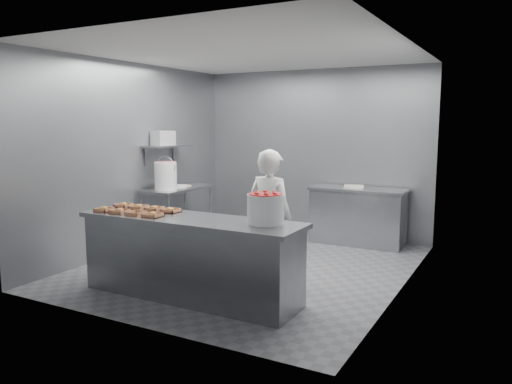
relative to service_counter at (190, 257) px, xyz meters
The scene contains 24 objects.
floor 1.42m from the service_counter, 90.00° to the left, with size 4.50×4.50×0.00m, color #4C4C51.
ceiling 2.71m from the service_counter, 90.00° to the left, with size 4.50×4.50×0.00m, color white.
wall_back 3.72m from the service_counter, 90.00° to the left, with size 4.00×0.04×2.80m, color slate.
wall_left 2.59m from the service_counter, 145.98° to the left, with size 0.04×4.50×2.80m, color slate.
wall_right 2.59m from the service_counter, 34.02° to the left, with size 0.04×4.50×2.80m, color slate.
service_counter is the anchor object (origin of this frame).
prep_table 2.56m from the service_counter, 130.24° to the left, with size 0.60×1.20×0.90m.
back_counter 3.37m from the service_counter, 74.52° to the left, with size 1.50×0.60×0.90m.
wall_shelf 2.88m from the service_counter, 133.03° to the left, with size 0.35×0.90×0.03m, color slate.
tray_0 1.20m from the service_counter, behind, with size 0.19×0.18×0.06m.
tray_1 0.99m from the service_counter, 169.45° to the right, with size 0.19×0.18×0.06m.
tray_2 0.79m from the service_counter, 165.43° to the right, with size 0.19×0.18×0.04m.
tray_3 0.62m from the service_counter, 157.05° to the right, with size 0.19×0.18×0.06m.
tray_4 1.20m from the service_counter, behind, with size 0.19×0.18×0.06m.
tray_5 0.99m from the service_counter, 169.45° to the left, with size 0.19×0.18×0.06m.
tray_6 0.79m from the service_counter, 165.49° to the left, with size 0.19×0.18×0.06m.
tray_7 0.62m from the service_counter, 157.04° to the left, with size 0.19×0.18×0.06m.
worker 1.07m from the service_counter, 55.72° to the left, with size 0.59×0.39×1.62m, color white.
strawberry_tub 1.08m from the service_counter, ahead, with size 0.38×0.38×0.31m.
glaze_bucket 2.41m from the service_counter, 134.76° to the left, with size 0.35×0.33×0.52m.
bucket_lid 2.65m from the service_counter, 130.12° to the left, with size 0.31×0.31×0.02m, color white.
rag 2.71m from the service_counter, 127.04° to the left, with size 0.13×0.11×0.02m, color #CCB28C.
appliance 2.86m from the service_counter, 134.72° to the left, with size 0.26×0.30×0.22m, color gray.
paper_stack 3.39m from the service_counter, 75.74° to the left, with size 0.30×0.22×0.04m, color silver.
Camera 1 is at (3.17, -5.69, 1.94)m, focal length 35.00 mm.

